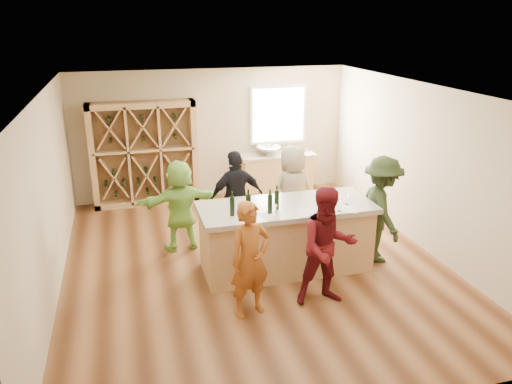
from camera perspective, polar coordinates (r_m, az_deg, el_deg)
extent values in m
cube|color=brown|center=(8.34, -0.31, -8.30)|extent=(6.00, 7.00, 0.10)
cube|color=white|center=(7.45, -0.35, 11.86)|extent=(6.00, 7.00, 0.10)
cube|color=#BFAD8B|center=(11.12, -5.05, 6.72)|extent=(6.00, 0.10, 2.80)
cube|color=#BFAD8B|center=(4.73, 11.03, -11.91)|extent=(6.00, 0.10, 2.80)
cube|color=#BFAD8B|center=(7.63, -23.06, -0.77)|extent=(0.10, 7.00, 2.80)
cube|color=#BFAD8B|center=(9.01, 18.79, 2.72)|extent=(0.10, 7.00, 2.80)
cube|color=white|center=(11.33, 2.54, 8.81)|extent=(1.30, 0.06, 1.30)
cube|color=white|center=(11.30, 2.59, 8.78)|extent=(1.18, 0.01, 1.18)
cube|color=tan|center=(10.77, -12.63, 4.25)|extent=(2.20, 0.45, 2.20)
cube|color=tan|center=(11.37, 2.37, 1.99)|extent=(1.60, 0.58, 0.86)
cube|color=#A49986|center=(11.24, 2.40, 4.23)|extent=(1.70, 0.62, 0.06)
imported|color=silver|center=(11.15, 1.43, 4.77)|extent=(0.54, 0.54, 0.19)
cylinder|color=silver|center=(11.30, 1.17, 5.28)|extent=(0.02, 0.02, 0.30)
cube|color=tan|center=(7.94, 3.41, -5.41)|extent=(2.60, 1.00, 1.00)
cube|color=#A49986|center=(7.73, 3.49, -1.78)|extent=(2.72, 1.12, 0.08)
cylinder|color=black|center=(7.26, -2.74, -1.64)|extent=(0.09, 0.09, 0.29)
cylinder|color=black|center=(7.26, -0.88, -1.47)|extent=(0.10, 0.10, 0.32)
cylinder|color=black|center=(7.33, 1.61, -1.37)|extent=(0.09, 0.09, 0.30)
cylinder|color=black|center=(7.51, 2.38, -0.88)|extent=(0.07, 0.07, 0.30)
cone|color=white|center=(7.20, 2.22, -2.18)|extent=(0.09, 0.09, 0.20)
cone|color=white|center=(7.54, 9.57, -1.47)|extent=(0.09, 0.09, 0.19)
cone|color=white|center=(7.70, 7.39, -0.99)|extent=(0.07, 0.07, 0.17)
cone|color=white|center=(7.83, 10.37, -0.80)|extent=(0.08, 0.08, 0.17)
cube|color=white|center=(7.29, 1.46, -2.74)|extent=(0.28, 0.33, 0.00)
cube|color=white|center=(7.45, 5.80, -2.34)|extent=(0.29, 0.36, 0.00)
cube|color=white|center=(7.67, 10.64, -1.94)|extent=(0.31, 0.36, 0.00)
imported|color=#994C19|center=(6.63, -0.68, -7.71)|extent=(0.68, 0.57, 1.61)
imported|color=#590F14|center=(6.93, 8.18, -6.23)|extent=(0.85, 0.50, 1.71)
imported|color=#263319|center=(8.32, 14.11, -1.95)|extent=(0.66, 1.19, 1.76)
imported|color=black|center=(8.68, -2.25, -0.70)|extent=(1.05, 0.64, 1.69)
imported|color=gray|center=(8.97, 4.18, -0.02)|extent=(0.93, 0.71, 1.70)
imported|color=#8CC64C|center=(8.59, -8.65, -1.51)|extent=(1.52, 0.68, 1.59)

